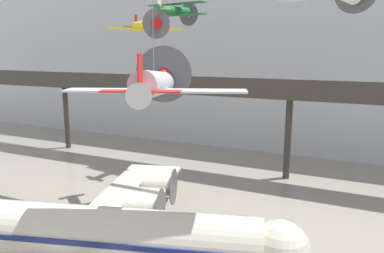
{
  "coord_description": "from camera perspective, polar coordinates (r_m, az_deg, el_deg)",
  "views": [
    {
      "loc": [
        6.85,
        -8.79,
        13.52
      ],
      "look_at": [
        -2.71,
        11.92,
        8.82
      ],
      "focal_mm": 35.0,
      "sensor_mm": 36.0,
      "label": 1
    }
  ],
  "objects": [
    {
      "name": "suspended_plane_green_biplane",
      "position": [
        42.53,
        -2.63,
        17.19
      ],
      "size": [
        7.33,
        6.03,
        6.57
      ],
      "rotation": [
        0.0,
        0.0,
        1.41
      ],
      "color": "#1E6B33"
    },
    {
      "name": "hangar_back_wall",
      "position": [
        50.11,
        17.23,
        10.95
      ],
      "size": [
        140.0,
        3.0,
        26.7
      ],
      "color": "silver",
      "rests_on": "ground"
    },
    {
      "name": "mezzanine_walkway",
      "position": [
        38.82,
        14.48,
        4.66
      ],
      "size": [
        110.0,
        3.2,
        10.73
      ],
      "color": "#38332D",
      "rests_on": "ground"
    },
    {
      "name": "airliner_silver_main",
      "position": [
        22.7,
        -17.25,
        -15.41
      ],
      "size": [
        25.34,
        29.39,
        9.49
      ],
      "rotation": [
        0.0,
        0.0,
        0.27
      ],
      "color": "beige",
      "rests_on": "ground"
    },
    {
      "name": "suspended_plane_yellow_lowwing",
      "position": [
        33.03,
        -7.1,
        14.96
      ],
      "size": [
        5.46,
        5.84,
        8.31
      ],
      "rotation": [
        0.0,
        0.0,
        5.63
      ],
      "color": "yellow"
    },
    {
      "name": "suspended_plane_silver_racer",
      "position": [
        18.72,
        -5.81,
        6.41
      ],
      "size": [
        9.16,
        7.88,
        12.04
      ],
      "rotation": [
        0.0,
        0.0,
        1.94
      ],
      "color": "silver"
    }
  ]
}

